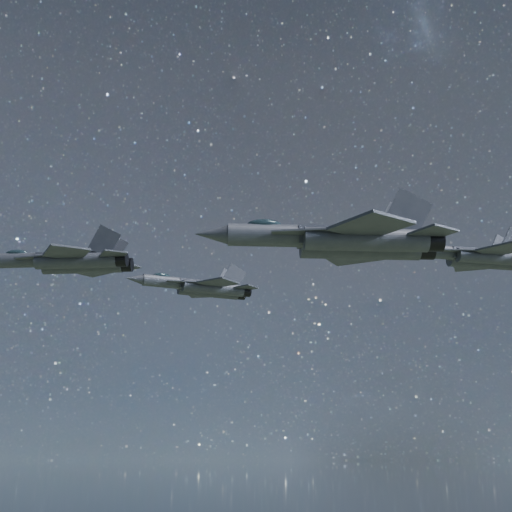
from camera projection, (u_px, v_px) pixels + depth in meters
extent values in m
cylinder|color=#31333D|center=(27.00, 260.00, 66.93)|extent=(6.80, 3.68, 1.42)
ellipsoid|color=#1B2B31|center=(17.00, 254.00, 67.22)|extent=(2.36, 1.65, 0.70)
cube|color=#31333D|center=(76.00, 259.00, 66.49)|extent=(7.46, 3.88, 1.18)
cylinder|color=#31333D|center=(76.00, 261.00, 65.47)|extent=(7.65, 4.00, 1.42)
cylinder|color=#31333D|center=(83.00, 266.00, 67.21)|extent=(7.65, 4.00, 1.42)
cylinder|color=black|center=(121.00, 260.00, 65.09)|extent=(1.56, 1.64, 1.31)
cylinder|color=black|center=(126.00, 265.00, 66.83)|extent=(1.56, 1.64, 1.31)
cube|color=#31333D|center=(39.00, 257.00, 65.58)|extent=(4.55, 3.32, 0.11)
cube|color=#31333D|center=(49.00, 264.00, 67.93)|extent=(4.82, 1.76, 0.11)
cube|color=#31333D|center=(66.00, 252.00, 63.45)|extent=(4.16, 4.52, 0.18)
cube|color=#31333D|center=(88.00, 270.00, 69.36)|extent=(5.20, 5.12, 0.18)
cube|color=#31333D|center=(113.00, 254.00, 64.04)|extent=(2.44, 2.59, 0.14)
cube|color=#31333D|center=(126.00, 266.00, 68.04)|extent=(3.08, 3.06, 0.14)
cube|color=#31333D|center=(105.00, 241.00, 65.49)|extent=(2.92, 1.47, 3.23)
cube|color=#31333D|center=(112.00, 248.00, 67.66)|extent=(3.09, 1.00, 3.23)
cylinder|color=#31333D|center=(171.00, 282.00, 86.15)|extent=(6.95, 2.37, 1.44)
cone|color=#31333D|center=(135.00, 279.00, 84.49)|extent=(2.37, 1.58, 1.29)
ellipsoid|color=#1B2B31|center=(162.00, 276.00, 85.92)|extent=(2.31, 1.26, 0.71)
cube|color=#31333D|center=(208.00, 286.00, 87.93)|extent=(7.67, 2.41, 1.20)
cylinder|color=#31333D|center=(213.00, 288.00, 87.14)|extent=(7.86, 2.49, 1.44)
cylinder|color=#31333D|center=(208.00, 291.00, 88.77)|extent=(7.86, 2.49, 1.44)
cylinder|color=black|center=(245.00, 291.00, 88.72)|extent=(1.37, 1.48, 1.33)
cylinder|color=black|center=(240.00, 294.00, 90.35)|extent=(1.37, 1.48, 1.33)
cube|color=#31333D|center=(187.00, 282.00, 85.64)|extent=(4.84, 1.27, 0.11)
cube|color=#31333D|center=(181.00, 287.00, 87.84)|extent=(4.86, 2.51, 0.11)
cube|color=#31333D|center=(218.00, 283.00, 85.16)|extent=(5.23, 5.28, 0.18)
cube|color=#31333D|center=(201.00, 294.00, 90.71)|extent=(4.81, 5.04, 0.18)
cube|color=#31333D|center=(246.00, 288.00, 87.58)|extent=(3.09, 3.12, 0.14)
cube|color=#31333D|center=(234.00, 295.00, 91.33)|extent=(2.83, 2.93, 0.14)
cube|color=#31333D|center=(234.00, 276.00, 88.42)|extent=(3.21, 0.52, 3.28)
cube|color=#31333D|center=(228.00, 280.00, 90.46)|extent=(3.16, 0.84, 3.28)
cylinder|color=#31333D|center=(282.00, 236.00, 54.87)|extent=(8.52, 3.36, 1.76)
cone|color=#31333D|center=(212.00, 234.00, 54.54)|extent=(2.96, 2.08, 1.58)
ellipsoid|color=#1B2B31|center=(264.00, 225.00, 55.02)|extent=(2.86, 1.69, 0.87)
cube|color=#31333D|center=(357.00, 238.00, 55.22)|extent=(9.39, 3.47, 1.46)
cylinder|color=#31333D|center=(366.00, 240.00, 54.03)|extent=(9.62, 3.58, 1.76)
cylinder|color=#31333D|center=(360.00, 248.00, 56.19)|extent=(9.62, 3.58, 1.76)
cylinder|color=black|center=(433.00, 241.00, 54.34)|extent=(1.75, 1.88, 1.62)
cylinder|color=black|center=(424.00, 250.00, 56.50)|extent=(1.75, 1.88, 1.62)
cube|color=#31333D|center=(311.00, 232.00, 53.50)|extent=(5.89, 3.37, 0.14)
cube|color=#31333D|center=(305.00, 244.00, 56.42)|extent=(5.86, 1.27, 0.14)
cube|color=#31333D|center=(371.00, 226.00, 51.48)|extent=(5.71, 6.04, 0.23)
cube|color=#31333D|center=(350.00, 255.00, 58.83)|extent=(6.44, 6.46, 0.23)
cube|color=#31333D|center=(433.00, 232.00, 52.98)|extent=(3.36, 3.50, 0.17)
cube|color=#31333D|center=(414.00, 252.00, 57.94)|extent=(3.80, 3.82, 0.17)
cube|color=#31333D|center=(408.00, 213.00, 54.55)|extent=(3.81, 1.25, 4.01)
cube|color=#31333D|center=(398.00, 225.00, 57.25)|extent=(3.92, 0.70, 4.01)
cylinder|color=#31333D|center=(442.00, 252.00, 68.91)|extent=(6.42, 1.57, 1.34)
cone|color=#31333D|center=(402.00, 250.00, 68.02)|extent=(2.11, 1.28, 1.21)
ellipsoid|color=#1B2B31|center=(431.00, 245.00, 68.87)|extent=(2.08, 0.98, 0.66)
cube|color=#31333D|center=(484.00, 256.00, 69.86)|extent=(7.11, 1.55, 1.12)
cylinder|color=#31333D|center=(492.00, 257.00, 69.02)|extent=(7.28, 1.60, 1.34)
cylinder|color=#31333D|center=(483.00, 262.00, 70.64)|extent=(7.28, 1.60, 1.34)
cube|color=#31333D|center=(462.00, 251.00, 68.13)|extent=(4.58, 1.94, 0.10)
cube|color=#31333D|center=(451.00, 257.00, 70.31)|extent=(4.57, 1.63, 0.10)
cube|color=#31333D|center=(502.00, 249.00, 67.09)|extent=(4.69, 4.85, 0.17)
cube|color=#31333D|center=(470.00, 265.00, 72.58)|extent=(4.79, 4.90, 0.17)
cube|color=#31333D|center=(509.00, 265.00, 72.51)|extent=(2.82, 2.88, 0.13)
cube|color=#31333D|center=(502.00, 248.00, 71.83)|extent=(3.00, 0.41, 3.07)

